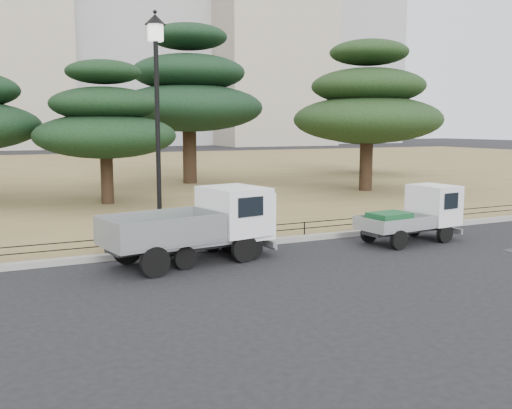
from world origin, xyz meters
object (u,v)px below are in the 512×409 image
truck_large (197,222)px  truck_kei_rear (415,214)px  truck_kei_front (219,226)px  street_lamp (157,92)px

truck_large → truck_kei_rear: (6.77, -0.38, -0.20)m
truck_kei_front → truck_kei_rear: size_ratio=1.02×
truck_kei_front → truck_kei_rear: 6.14m
truck_kei_rear → street_lamp: bearing=160.4°
truck_kei_front → street_lamp: (-1.21, 1.31, 3.49)m
truck_kei_rear → street_lamp: size_ratio=0.53×
truck_large → truck_kei_rear: bearing=-14.0°
truck_kei_front → truck_kei_rear: bearing=-11.3°
truck_kei_front → street_lamp: size_ratio=0.54×
truck_large → truck_kei_rear: truck_large is taller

